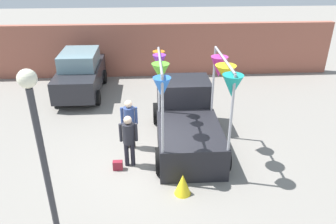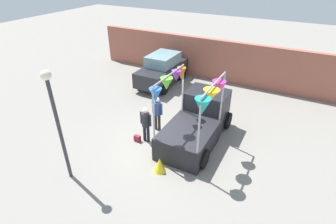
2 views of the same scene
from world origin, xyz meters
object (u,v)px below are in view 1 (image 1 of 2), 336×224
object	(u,v)px
handbag	(118,165)
folded_kite_bundle_sunflower	(183,184)
parked_car	(81,73)
person_vendor	(129,120)
person_customer	(129,137)
street_lamp	(41,147)
vendor_truck	(186,116)

from	to	relation	value
handbag	folded_kite_bundle_sunflower	world-z (taller)	folded_kite_bundle_sunflower
parked_car	person_vendor	world-z (taller)	parked_car
handbag	person_vendor	bearing A→B (deg)	74.74
person_customer	street_lamp	world-z (taller)	street_lamp
vendor_truck	person_vendor	size ratio (longest dim) A/B	2.48
street_lamp	handbag	bearing A→B (deg)	71.79
street_lamp	person_vendor	bearing A→B (deg)	72.64
parked_car	street_lamp	size ratio (longest dim) A/B	0.98
folded_kite_bundle_sunflower	vendor_truck	bearing A→B (deg)	81.85
vendor_truck	handbag	bearing A→B (deg)	-144.85
vendor_truck	parked_car	world-z (taller)	vendor_truck
person_vendor	folded_kite_bundle_sunflower	distance (m)	2.87
handbag	folded_kite_bundle_sunflower	bearing A→B (deg)	-33.35
parked_car	folded_kite_bundle_sunflower	bearing A→B (deg)	-61.67
parked_car	person_vendor	distance (m)	5.22
parked_car	folded_kite_bundle_sunflower	world-z (taller)	parked_car
handbag	folded_kite_bundle_sunflower	size ratio (longest dim) A/B	0.47
parked_car	street_lamp	bearing A→B (deg)	-83.16
person_vendor	handbag	bearing A→B (deg)	-105.26
person_customer	handbag	xyz separation A→B (m)	(-0.35, -0.20, -0.84)
parked_car	person_vendor	bearing A→B (deg)	-63.41
person_customer	vendor_truck	bearing A→B (deg)	36.12
parked_car	handbag	size ratio (longest dim) A/B	14.29
vendor_truck	person_vendor	xyz separation A→B (m)	(-1.84, -0.33, 0.11)
vendor_truck	parked_car	distance (m)	6.02
vendor_truck	handbag	distance (m)	2.76
vendor_truck	parked_car	bearing A→B (deg)	133.93
parked_car	handbag	xyz separation A→B (m)	(2.01, -5.86, -0.80)
person_vendor	handbag	xyz separation A→B (m)	(-0.33, -1.19, -0.87)
street_lamp	folded_kite_bundle_sunflower	size ratio (longest dim) A/B	6.83
vendor_truck	person_vendor	distance (m)	1.87
parked_car	person_customer	world-z (taller)	parked_car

